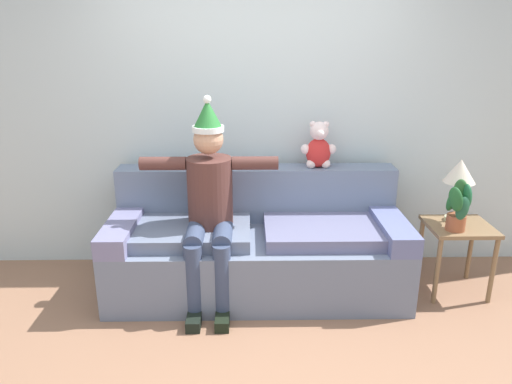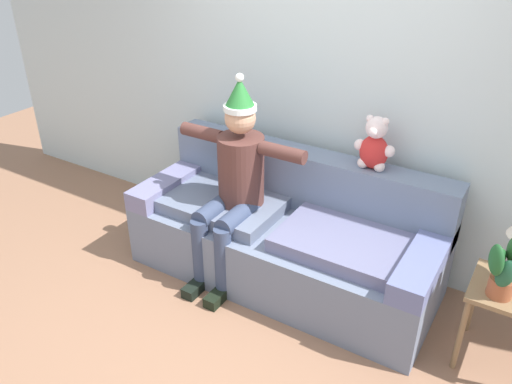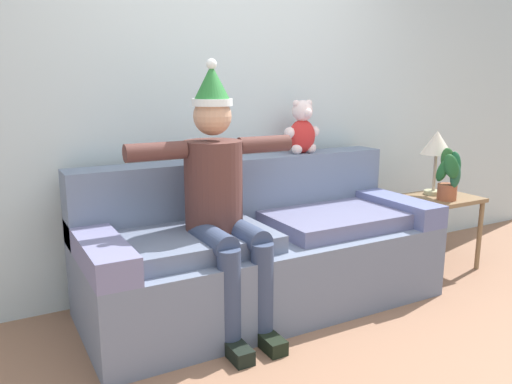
% 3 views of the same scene
% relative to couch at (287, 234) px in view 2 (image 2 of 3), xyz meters
% --- Properties ---
extents(ground_plane, '(10.00, 10.00, 0.00)m').
position_rel_couch_xyz_m(ground_plane, '(0.00, -1.02, -0.35)').
color(ground_plane, '#96694F').
extents(back_wall, '(7.00, 0.10, 2.70)m').
position_rel_couch_xyz_m(back_wall, '(0.00, 0.53, 1.00)').
color(back_wall, silver).
rests_on(back_wall, ground_plane).
extents(couch, '(2.28, 0.92, 0.92)m').
position_rel_couch_xyz_m(couch, '(0.00, 0.00, 0.00)').
color(couch, slate).
rests_on(couch, ground_plane).
extents(person_seated, '(1.02, 0.77, 1.55)m').
position_rel_couch_xyz_m(person_seated, '(-0.36, -0.17, 0.44)').
color(person_seated, '#56312B').
rests_on(person_seated, ground_plane).
extents(teddy_bear, '(0.29, 0.17, 0.38)m').
position_rel_couch_xyz_m(teddy_bear, '(0.50, 0.28, 0.74)').
color(teddy_bear, red).
rests_on(teddy_bear, couch).
extents(side_table, '(0.48, 0.45, 0.56)m').
position_rel_couch_xyz_m(side_table, '(1.56, -0.10, 0.11)').
color(side_table, olive).
rests_on(side_table, ground_plane).
extents(potted_plant, '(0.23, 0.25, 0.39)m').
position_rel_couch_xyz_m(potted_plant, '(1.48, -0.21, 0.40)').
color(potted_plant, '#A05333').
rests_on(potted_plant, side_table).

